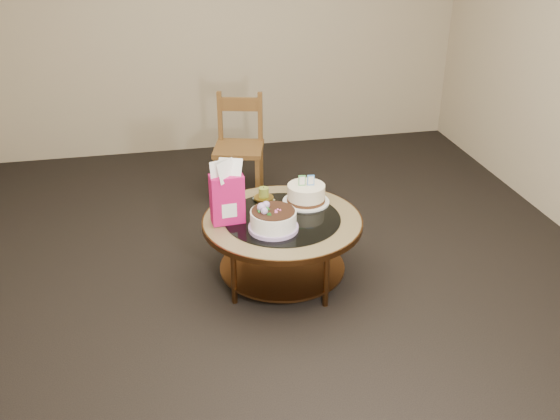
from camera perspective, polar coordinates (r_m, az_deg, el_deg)
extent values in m
plane|color=black|center=(4.18, 0.21, -6.30)|extent=(5.00, 5.00, 0.00)
cube|color=tan|center=(6.04, -4.93, 17.46)|extent=(4.50, 0.02, 2.60)
cube|color=tan|center=(1.53, 20.80, -15.63)|extent=(4.50, 0.02, 2.60)
cylinder|color=brown|center=(4.31, 4.17, -2.00)|extent=(0.04, 0.04, 0.42)
cylinder|color=brown|center=(4.33, -3.33, -1.80)|extent=(0.04, 0.04, 0.42)
cylinder|color=brown|center=(3.85, -4.25, -5.85)|extent=(0.04, 0.04, 0.42)
cylinder|color=brown|center=(3.82, 4.24, -6.11)|extent=(0.04, 0.04, 0.42)
cylinder|color=brown|center=(4.12, 0.21, -5.14)|extent=(0.82, 0.82, 0.02)
cylinder|color=brown|center=(3.96, 0.22, -1.07)|extent=(1.02, 1.02, 0.04)
cylinder|color=olive|center=(3.95, 0.22, -0.89)|extent=(1.00, 1.00, 0.01)
cylinder|color=black|center=(3.95, 0.22, -0.79)|extent=(0.74, 0.74, 0.01)
cylinder|color=#AF8FCB|center=(3.81, -0.61, -1.63)|extent=(0.31, 0.31, 0.02)
cylinder|color=white|center=(3.78, -0.61, -0.96)|extent=(0.28, 0.28, 0.12)
cylinder|color=black|center=(3.75, -0.62, -0.08)|extent=(0.26, 0.26, 0.01)
sphere|color=#AF8FCB|center=(3.75, -1.70, 0.25)|extent=(0.06, 0.06, 0.06)
sphere|color=#AF8FCB|center=(3.78, -1.28, 0.49)|extent=(0.05, 0.05, 0.05)
sphere|color=#AF8FCB|center=(3.71, -1.45, -0.09)|extent=(0.04, 0.04, 0.04)
cone|color=#1D6E26|center=(3.76, -1.07, 0.08)|extent=(0.04, 0.04, 0.03)
cone|color=#1D6E26|center=(3.73, -1.94, -0.15)|extent=(0.04, 0.04, 0.03)
cone|color=#1D6E26|center=(3.81, -1.18, 0.47)|extent=(0.03, 0.03, 0.03)
cone|color=#1D6E26|center=(3.70, -0.95, -0.33)|extent=(0.04, 0.04, 0.03)
cylinder|color=white|center=(4.14, 2.39, 0.78)|extent=(0.31, 0.31, 0.01)
cylinder|color=#402312|center=(4.14, 2.39, 0.98)|extent=(0.25, 0.25, 0.02)
cylinder|color=#F5E8CB|center=(4.11, 2.41, 1.69)|extent=(0.25, 0.25, 0.09)
cube|color=#48A953|center=(4.07, 2.03, 2.72)|extent=(0.05, 0.02, 0.07)
cube|color=white|center=(4.07, 2.03, 2.72)|extent=(0.04, 0.02, 0.06)
cube|color=#4184E0|center=(4.08, 2.83, 2.74)|extent=(0.05, 0.02, 0.07)
cube|color=white|center=(4.08, 2.83, 2.74)|extent=(0.04, 0.02, 0.06)
cube|color=#CA1357|center=(3.85, -4.85, 1.03)|extent=(0.21, 0.13, 0.31)
cube|color=white|center=(3.87, -4.82, 0.29)|extent=(0.10, 0.12, 0.09)
cube|color=#EFC262|center=(4.18, -1.49, 0.99)|extent=(0.15, 0.15, 0.01)
cylinder|color=#B9943A|center=(4.17, -1.50, 1.12)|extent=(0.13, 0.13, 0.01)
cylinder|color=olive|center=(4.15, -1.50, 1.61)|extent=(0.07, 0.07, 0.07)
cylinder|color=black|center=(4.14, -1.51, 2.10)|extent=(0.00, 0.00, 0.01)
cube|color=brown|center=(5.15, -3.81, 5.60)|extent=(0.48, 0.48, 0.04)
cube|color=brown|center=(5.10, -5.82, 2.73)|extent=(0.05, 0.05, 0.42)
cube|color=brown|center=(5.06, -2.05, 2.67)|extent=(0.05, 0.05, 0.42)
cube|color=brown|center=(5.40, -5.32, 4.20)|extent=(0.05, 0.05, 0.42)
cube|color=brown|center=(5.36, -1.76, 4.14)|extent=(0.05, 0.05, 0.42)
cube|color=brown|center=(5.25, -5.51, 8.47)|extent=(0.05, 0.05, 0.43)
cube|color=brown|center=(5.21, -1.82, 8.44)|extent=(0.05, 0.05, 0.43)
cube|color=brown|center=(5.20, -3.71, 9.63)|extent=(0.33, 0.11, 0.11)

